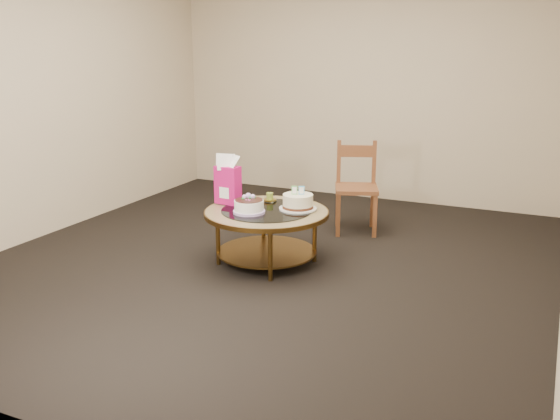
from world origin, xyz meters
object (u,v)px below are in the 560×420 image
at_px(decorated_cake, 249,207).
at_px(cream_cake, 298,202).
at_px(dining_chair, 356,187).
at_px(coffee_table, 267,219).
at_px(gift_bag, 228,180).

bearing_deg(decorated_cake, cream_cake, 40.03).
xyz_separation_m(cream_cake, dining_chair, (0.16, 1.05, -0.08)).
distance_m(coffee_table, gift_bag, 0.48).
distance_m(cream_cake, gift_bag, 0.63).
xyz_separation_m(gift_bag, dining_chair, (0.76, 1.13, -0.23)).
relative_size(coffee_table, cream_cake, 3.31).
height_order(gift_bag, dining_chair, gift_bag).
distance_m(gift_bag, dining_chair, 1.38).
xyz_separation_m(decorated_cake, gift_bag, (-0.30, 0.19, 0.16)).
height_order(coffee_table, gift_bag, gift_bag).
xyz_separation_m(decorated_cake, dining_chair, (0.47, 1.32, -0.07)).
distance_m(decorated_cake, dining_chair, 1.40).
relative_size(cream_cake, dining_chair, 0.36).
height_order(decorated_cake, gift_bag, gift_bag).
bearing_deg(dining_chair, decorated_cake, -130.14).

